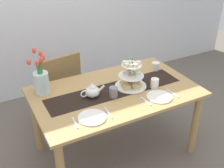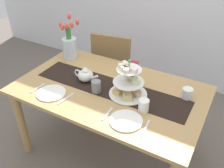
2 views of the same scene
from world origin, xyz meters
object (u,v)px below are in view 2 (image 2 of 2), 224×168
Objects in this scene: dining_table at (110,99)px; teapot at (85,75)px; tiered_cake_stand at (128,84)px; cream_jug at (187,93)px; mug_white_text at (144,106)px; dinner_plate_right at (126,121)px; knife_left at (66,99)px; tulip_vase at (70,45)px; knife_right at (146,128)px; mug_grey at (96,86)px; fork_left at (37,88)px; chair_left at (114,66)px; fork_right at (107,114)px; dinner_plate_left at (51,93)px.

teapot is at bearing 180.00° from dining_table.
cream_jug is at bearing 23.42° from tiered_cake_stand.
dinner_plate_right is at bearing -110.30° from mug_white_text.
dinner_plate_right is at bearing 0.00° from knife_left.
knife_right is (1.04, -0.57, -0.13)m from tulip_vase.
tulip_vase is (-0.77, 0.28, 0.04)m from tiered_cake_stand.
dining_table is at bearing 52.99° from mug_grey.
dinner_plate_right is (0.29, -0.29, 0.11)m from dining_table.
fork_left is (-0.68, -0.29, -0.09)m from tiered_cake_stand.
tiered_cake_stand is 1.79× the size of knife_left.
chair_left is (-0.34, 0.69, -0.12)m from dining_table.
chair_left is 6.07× the size of fork_right.
dining_table is 5.01× the size of tiered_cake_stand.
teapot is 0.48m from fork_right.
fork_right is 0.26m from mug_white_text.
mug_grey reaches higher than knife_right.
mug_grey is (-0.23, -0.09, -0.05)m from tiered_cake_stand.
mug_white_text reaches higher than dinner_plate_left.
dinner_plate_right is (0.90, -0.57, -0.13)m from tulip_vase.
dinner_plate_left is at bearing -114.96° from teapot.
dinner_plate_right is 0.15m from fork_right.
knife_left is at bearing -87.72° from teapot.
knife_left is 1.79× the size of mug_white_text.
fork_left is 0.88× the size of knife_left.
chair_left is at bearing 108.90° from mug_grey.
cream_jug is (1.18, -0.10, -0.09)m from tulip_vase.
tiered_cake_stand is 0.40m from teapot.
tiered_cake_stand is at bearing -0.67° from dining_table.
tiered_cake_stand is 0.45m from cream_jug.
cream_jug is (0.58, 0.18, 0.15)m from dining_table.
mug_white_text reaches higher than knife_left.
mug_grey is at bearing 23.83° from fork_left.
mug_grey is at bearing 137.90° from fork_right.
cream_jug is 0.55m from dinner_plate_right.
chair_left reaches higher than dining_table.
teapot is at bearing 92.28° from knife_left.
tulip_vase is at bearing 151.38° from knife_right.
fork_right is (0.75, -0.57, -0.13)m from tulip_vase.
knife_left is at bearing -56.00° from tulip_vase.
tiered_cake_stand is 0.41m from knife_right.
tulip_vase is (-0.27, -0.40, 0.36)m from chair_left.
fork_left is at bearing -134.15° from teapot.
fork_left is 0.66m from fork_right.
teapot is 0.73m from knife_right.
tulip_vase is at bearing 112.75° from dinner_plate_left.
dinner_plate_right is 0.41m from mug_grey.
tulip_vase is at bearing 142.89° from teapot.
tulip_vase is 1.04m from mug_white_text.
dinner_plate_right is 0.15m from knife_right.
teapot is at bearing -37.11° from tulip_vase.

